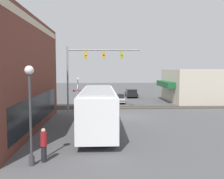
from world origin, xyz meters
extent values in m
plane|color=#4C4C4F|center=(0.00, 0.00, 0.00)|extent=(120.00, 120.00, 0.00)
cube|color=beige|center=(-5.08, 7.65, 8.25)|extent=(16.13, 0.36, 0.50)
cube|color=black|center=(-5.08, 7.55, 1.70)|extent=(13.38, 0.12, 2.20)
cube|color=beige|center=(11.43, -11.57, 2.38)|extent=(9.56, 8.15, 4.75)
cube|color=#19592D|center=(11.43, -6.95, 2.60)|extent=(6.69, 1.20, 0.80)
cube|color=white|center=(-5.48, 2.80, 1.79)|extent=(10.96, 2.55, 2.73)
cube|color=black|center=(-5.48, 2.80, 2.20)|extent=(10.74, 2.59, 1.15)
cube|color=gold|center=(-5.48, 2.80, 0.59)|extent=(10.74, 2.58, 0.24)
cube|color=#A5A8AA|center=(-5.48, 2.80, 3.22)|extent=(9.32, 2.17, 0.12)
cylinder|color=black|center=(-2.20, 2.80, 0.50)|extent=(1.00, 2.57, 1.00)
cylinder|color=black|center=(-9.16, 2.80, 0.50)|extent=(1.00, 2.57, 1.00)
cylinder|color=gray|center=(3.74, 6.36, 3.68)|extent=(0.20, 0.20, 7.37)
cylinder|color=gray|center=(3.74, 2.25, 6.97)|extent=(0.16, 8.23, 0.16)
cube|color=gold|center=(3.74, 4.30, 6.42)|extent=(0.30, 0.27, 0.90)
sphere|color=yellow|center=(3.57, 4.30, 6.42)|extent=(0.20, 0.20, 0.20)
cube|color=gold|center=(3.74, 2.25, 6.42)|extent=(0.30, 0.27, 0.90)
sphere|color=red|center=(3.57, 2.25, 6.42)|extent=(0.20, 0.20, 0.20)
cube|color=gold|center=(3.74, 0.19, 6.42)|extent=(0.30, 0.27, 0.90)
sphere|color=green|center=(3.57, 0.19, 6.42)|extent=(0.20, 0.20, 0.20)
cylinder|color=gray|center=(4.25, 5.26, 1.80)|extent=(0.14, 0.14, 3.60)
cube|color=white|center=(4.25, 5.26, 3.10)|extent=(1.41, 0.06, 1.41)
cube|color=white|center=(4.25, 5.26, 3.10)|extent=(1.41, 0.06, 1.41)
cylinder|color=#38383A|center=(4.25, 5.26, 2.30)|extent=(0.08, 0.90, 0.08)
sphere|color=red|center=(4.20, 4.81, 2.30)|extent=(0.28, 0.28, 0.28)
sphere|color=red|center=(4.20, 5.71, 2.30)|extent=(0.28, 0.28, 0.28)
cylinder|color=#38383A|center=(-12.52, 6.06, 0.25)|extent=(0.28, 0.28, 0.50)
cylinder|color=#38383A|center=(-12.52, 6.06, 2.28)|extent=(0.12, 0.12, 4.57)
sphere|color=white|center=(-12.52, 6.06, 4.79)|extent=(0.44, 0.44, 0.44)
cube|color=#332D28|center=(6.00, 0.00, 0.01)|extent=(2.60, 60.00, 0.03)
cube|color=#6B6056|center=(5.28, 0.00, 0.07)|extent=(0.07, 60.00, 0.15)
cube|color=#6B6056|center=(6.72, 0.00, 0.07)|extent=(0.07, 60.00, 0.15)
cube|color=silver|center=(10.66, 0.20, 0.50)|extent=(4.56, 1.80, 0.49)
cube|color=black|center=(10.43, 0.20, 1.05)|extent=(2.51, 1.62, 0.61)
cylinder|color=black|center=(12.08, 0.20, 0.32)|extent=(0.64, 1.82, 0.64)
cylinder|color=black|center=(9.25, 0.20, 0.32)|extent=(0.64, 1.82, 0.64)
cube|color=black|center=(17.51, -2.60, 0.52)|extent=(4.72, 1.80, 0.52)
cube|color=black|center=(17.27, -2.60, 1.10)|extent=(2.60, 1.62, 0.64)
cylinder|color=black|center=(18.97, -2.60, 0.32)|extent=(0.64, 1.82, 0.64)
cylinder|color=black|center=(16.04, -2.60, 0.32)|extent=(0.64, 1.82, 0.64)
cylinder|color=black|center=(-12.06, 5.55, 0.42)|extent=(0.28, 0.28, 0.85)
cylinder|color=maroon|center=(-12.06, 5.55, 1.20)|extent=(0.34, 0.34, 0.71)
sphere|color=tan|center=(-12.06, 5.55, 1.67)|extent=(0.23, 0.23, 0.23)
camera|label=1|loc=(-24.86, 2.55, 4.86)|focal=40.00mm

